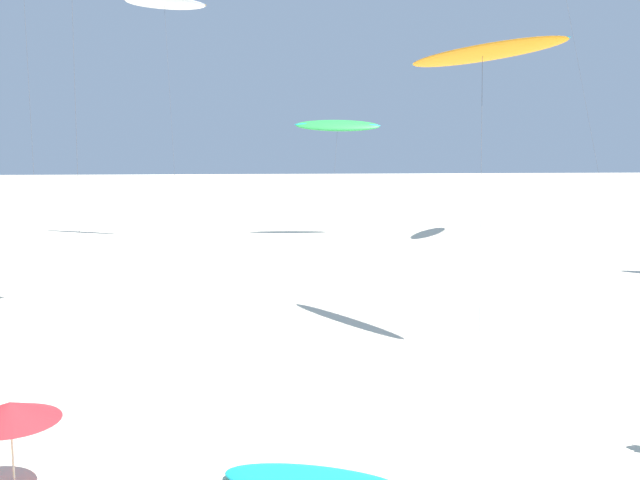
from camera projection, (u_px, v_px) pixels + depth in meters
flying_kite_1 at (338, 125)px, 60.29m from camera, size 7.09×4.49×9.71m
flying_kite_5 at (483, 53)px, 29.37m from camera, size 5.07×10.54×12.12m
flying_kite_7 at (164, 3)px, 57.06m from camera, size 6.88×9.45×19.40m
beach_umbrella at (10, 412)px, 16.89m from camera, size 2.28×2.28×2.26m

